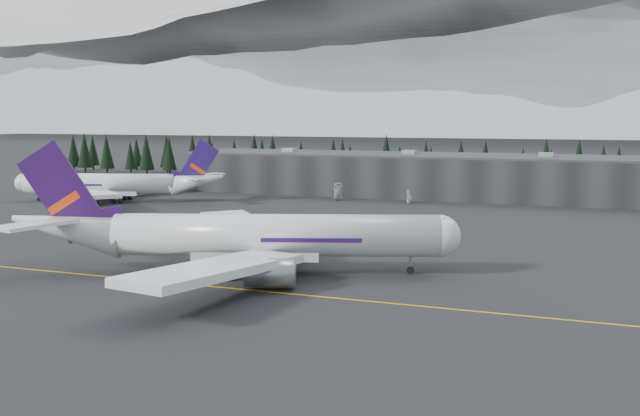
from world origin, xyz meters
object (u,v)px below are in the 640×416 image
at_px(jet_main, 237,236).
at_px(gse_vehicle_b, 409,201).
at_px(gse_vehicle_a, 338,198).
at_px(terminal, 441,175).
at_px(jet_parked, 117,184).

height_order(jet_main, gse_vehicle_b, jet_main).
bearing_deg(gse_vehicle_a, terminal, 9.88).
xyz_separation_m(terminal, jet_main, (-8.90, -117.61, -0.52)).
bearing_deg(jet_main, terminal, 66.80).
relative_size(terminal, jet_main, 2.36).
distance_m(jet_parked, gse_vehicle_a, 62.74).
relative_size(jet_parked, gse_vehicle_a, 11.55).
bearing_deg(gse_vehicle_a, jet_main, -110.88).
distance_m(terminal, jet_main, 117.95).
bearing_deg(jet_main, gse_vehicle_b, 68.66).
height_order(jet_parked, gse_vehicle_a, jet_parked).
bearing_deg(gse_vehicle_a, jet_parked, 172.52).
distance_m(jet_parked, gse_vehicle_b, 82.33).
xyz_separation_m(terminal, gse_vehicle_a, (-25.56, -21.93, -5.59)).
relative_size(terminal, gse_vehicle_a, 31.27).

